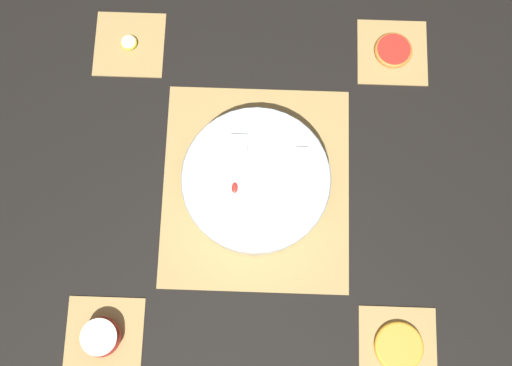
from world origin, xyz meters
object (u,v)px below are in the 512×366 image
Objects in this scene: orange_slice_whole at (399,347)px; grapefruit_slice at (393,50)px; fruit_salad_bowl at (256,181)px; apple_half at (101,337)px; banana_coin_single at (129,43)px.

orange_slice_whole is 0.59m from grapefruit_slice.
fruit_salad_bowl is 0.40m from grapefruit_slice.
orange_slice_whole is 1.17× the size of grapefruit_slice.
fruit_salad_bowl is 0.40m from apple_half.
orange_slice_whole is (0.29, 0.27, -0.04)m from fruit_salad_bowl.
fruit_salad_bowl reaches higher than banana_coin_single.
apple_half is 0.80m from grapefruit_slice.
grapefruit_slice is (-0.29, 0.27, -0.04)m from fruit_salad_bowl.
orange_slice_whole is at bearing 90.00° from apple_half.
banana_coin_single is (-0.59, -0.55, -0.00)m from orange_slice_whole.
fruit_salad_bowl is 7.93× the size of banana_coin_single.
fruit_salad_bowl reaches higher than grapefruit_slice.
grapefruit_slice is at bearing 90.00° from banana_coin_single.
fruit_salad_bowl is at bearing -137.14° from orange_slice_whole.
grapefruit_slice reaches higher than orange_slice_whole.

